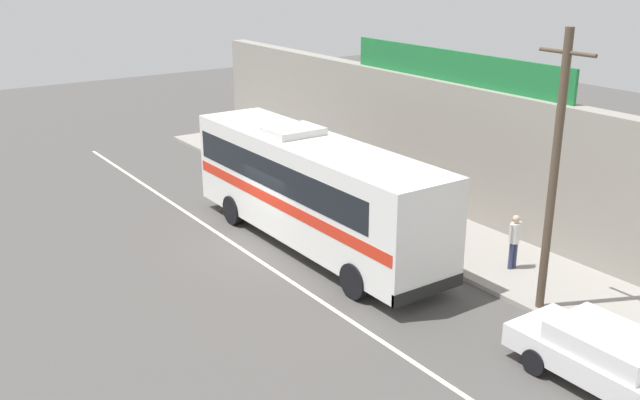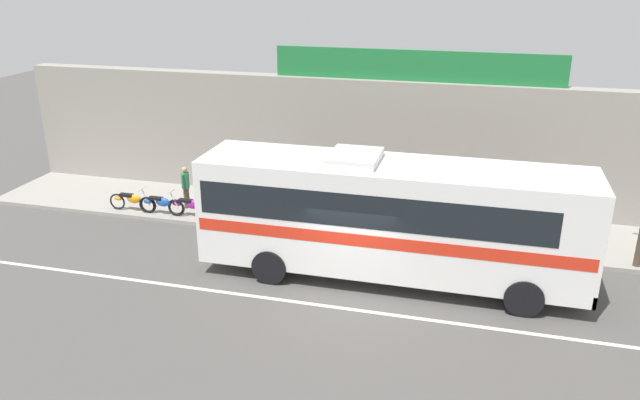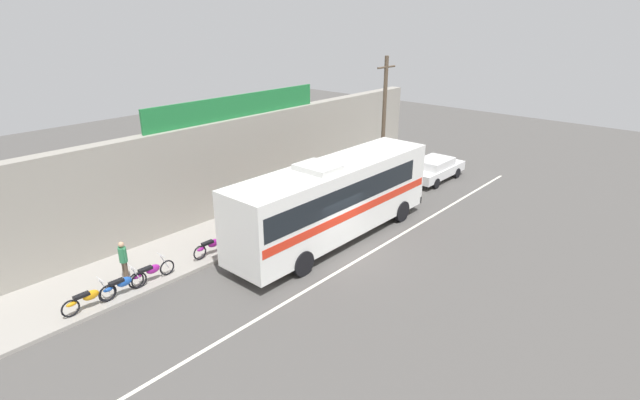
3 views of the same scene
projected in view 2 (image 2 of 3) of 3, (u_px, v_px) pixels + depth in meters
ground_plane at (349, 294)px, 17.69m from camera, size 70.00×70.00×0.00m
sidewalk_slab at (380, 223)px, 22.36m from camera, size 30.00×3.60×0.14m
storefront_facade at (391, 144)px, 23.47m from camera, size 30.00×0.70×4.80m
storefront_billboard at (416, 66)px, 22.24m from camera, size 10.37×0.12×1.10m
road_center_stripe at (343, 308)px, 16.96m from camera, size 30.00×0.14×0.01m
intercity_bus at (389, 213)px, 17.88m from camera, size 11.09×2.62×3.78m
motorcycle_blue at (267, 212)px, 21.95m from camera, size 1.91×0.56×0.94m
motorcycle_green at (161, 203)px, 22.77m from camera, size 1.83×0.56×0.94m
motorcycle_red at (132, 200)px, 23.08m from camera, size 1.91×0.56×0.94m
motorcycle_purple at (191, 206)px, 22.55m from camera, size 1.91×0.56×0.94m
pedestrian_far_left at (563, 213)px, 20.39m from camera, size 0.30×0.48×1.69m
pedestrian_near_shop at (186, 184)px, 23.27m from camera, size 0.30×0.48×1.60m
pedestrian_by_curb at (357, 194)px, 22.20m from camera, size 0.30×0.48×1.61m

